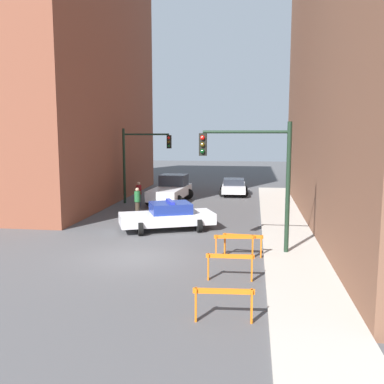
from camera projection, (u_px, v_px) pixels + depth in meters
The scene contains 14 objects.
ground_plane at pixel (136, 257), 16.93m from camera, with size 120.00×120.00×0.00m, color #4C4C4F.
sidewalk_right at pixel (296, 262), 16.04m from camera, with size 2.40×44.00×0.12m.
building_corner_left at pixel (25, 40), 30.80m from camera, with size 14.00×20.00×23.05m.
traffic_light_near at pixel (258, 167), 16.96m from camera, with size 3.64×0.35×5.20m.
traffic_light_far at pixel (139, 155), 29.46m from camera, with size 3.44×0.35×5.20m.
police_car at pixel (168, 216), 21.58m from camera, with size 5.05×3.51×1.52m.
white_truck at pixel (171, 189), 30.41m from camera, with size 2.87×5.52×1.90m.
parked_car_near at pixel (234, 186), 34.02m from camera, with size 2.39×4.37×1.31m.
pedestrian_crossing at pixel (137, 201), 25.49m from camera, with size 0.50×0.50×1.66m.
pedestrian_corner at pixel (139, 194), 28.58m from camera, with size 0.43×0.43×1.66m.
barrier_front at pixel (224, 299), 11.03m from camera, with size 1.60×0.27×0.90m.
barrier_mid at pixel (230, 262), 14.16m from camera, with size 1.60×0.23×0.90m.
barrier_back at pixel (234, 242), 16.80m from camera, with size 1.60×0.32×0.90m.
barrier_corner at pixel (243, 241), 16.95m from camera, with size 1.60×0.29×0.90m.
Camera 1 is at (4.55, -15.93, 4.86)m, focal length 40.00 mm.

